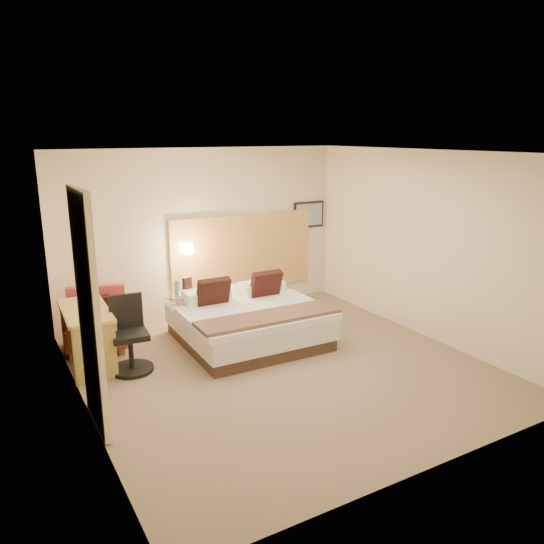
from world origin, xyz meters
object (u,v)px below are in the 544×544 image
bed (248,321)px  side_table (182,311)px  desk (88,321)px  lounge_chair (97,325)px  desk_chair (130,341)px

bed → side_table: (-0.71, 0.77, 0.03)m
desk → lounge_chair: bearing=68.5°
lounge_chair → side_table: size_ratio=1.34×
lounge_chair → bed: bearing=-23.3°
side_table → desk: 1.52m
bed → side_table: bearing=132.5°
bed → desk: bearing=171.7°
lounge_chair → desk_chair: 0.97m
desk → desk_chair: size_ratio=1.30×
bed → desk: 2.18m
lounge_chair → desk_chair: desk_chair is taller
bed → desk_chair: 1.74m
bed → desk_chair: (-1.73, -0.12, 0.09)m
bed → desk_chair: desk_chair is taller
lounge_chair → desk: lounge_chair is taller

